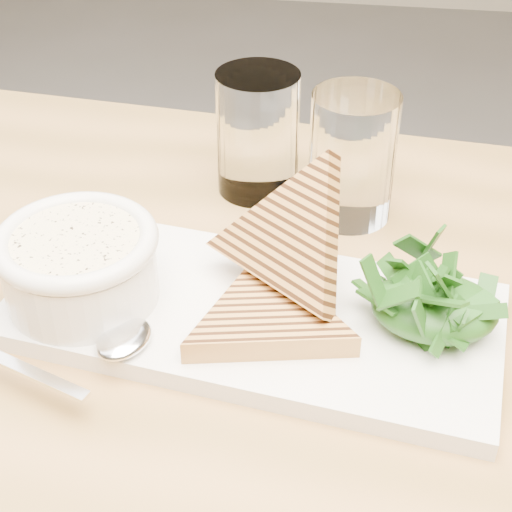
# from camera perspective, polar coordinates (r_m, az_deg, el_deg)

# --- Properties ---
(table_top) EXTENTS (1.27, 0.91, 0.04)m
(table_top) POSITION_cam_1_polar(r_m,az_deg,el_deg) (0.58, 2.65, -10.90)
(table_top) COLOR #9F723D
(table_top) RESTS_ON ground
(platter) EXTENTS (0.40, 0.22, 0.02)m
(platter) POSITION_cam_1_polar(r_m,az_deg,el_deg) (0.61, -0.28, -4.29)
(platter) COLOR white
(platter) RESTS_ON table_top
(soup_bowl) EXTENTS (0.12, 0.12, 0.05)m
(soup_bowl) POSITION_cam_1_polar(r_m,az_deg,el_deg) (0.61, -12.63, -1.18)
(soup_bowl) COLOR white
(soup_bowl) RESTS_ON platter
(soup) EXTENTS (0.10, 0.10, 0.01)m
(soup) POSITION_cam_1_polar(r_m,az_deg,el_deg) (0.60, -12.98, 0.96)
(soup) COLOR beige
(soup) RESTS_ON soup_bowl
(bowl_rim) EXTENTS (0.12, 0.12, 0.01)m
(bowl_rim) POSITION_cam_1_polar(r_m,az_deg,el_deg) (0.59, -13.00, 1.12)
(bowl_rim) COLOR white
(bowl_rim) RESTS_ON soup_bowl
(sandwich_flat) EXTENTS (0.17, 0.17, 0.02)m
(sandwich_flat) POSITION_cam_1_polar(r_m,az_deg,el_deg) (0.58, 0.85, -4.46)
(sandwich_flat) COLOR #B27A3A
(sandwich_flat) RESTS_ON platter
(sandwich_lean) EXTENTS (0.21, 0.21, 0.16)m
(sandwich_lean) POSITION_cam_1_polar(r_m,az_deg,el_deg) (0.59, 2.45, 1.25)
(sandwich_lean) COLOR #B27A3A
(sandwich_lean) RESTS_ON sandwich_flat
(salad_base) EXTENTS (0.09, 0.07, 0.04)m
(salad_base) POSITION_cam_1_polar(r_m,az_deg,el_deg) (0.59, 12.85, -3.66)
(salad_base) COLOR #0E3C0C
(salad_base) RESTS_ON platter
(arugula_pile) EXTENTS (0.11, 0.10, 0.05)m
(arugula_pile) POSITION_cam_1_polar(r_m,az_deg,el_deg) (0.58, 12.97, -2.98)
(arugula_pile) COLOR #27531A
(arugula_pile) RESTS_ON platter
(spoon_bowl) EXTENTS (0.05, 0.06, 0.01)m
(spoon_bowl) POSITION_cam_1_polar(r_m,az_deg,el_deg) (0.57, -9.57, -5.96)
(spoon_bowl) COLOR silver
(spoon_bowl) RESTS_ON platter
(spoon_handle) EXTENTS (0.12, 0.05, 0.00)m
(spoon_handle) POSITION_cam_1_polar(r_m,az_deg,el_deg) (0.57, -16.93, -7.69)
(spoon_handle) COLOR silver
(spoon_handle) RESTS_ON platter
(glass_near) EXTENTS (0.08, 0.08, 0.12)m
(glass_near) POSITION_cam_1_polar(r_m,az_deg,el_deg) (0.74, 0.13, 8.91)
(glass_near) COLOR white
(glass_near) RESTS_ON table_top
(glass_far) EXTENTS (0.08, 0.08, 0.12)m
(glass_far) POSITION_cam_1_polar(r_m,az_deg,el_deg) (0.71, 7.01, 7.18)
(glass_far) COLOR white
(glass_far) RESTS_ON table_top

